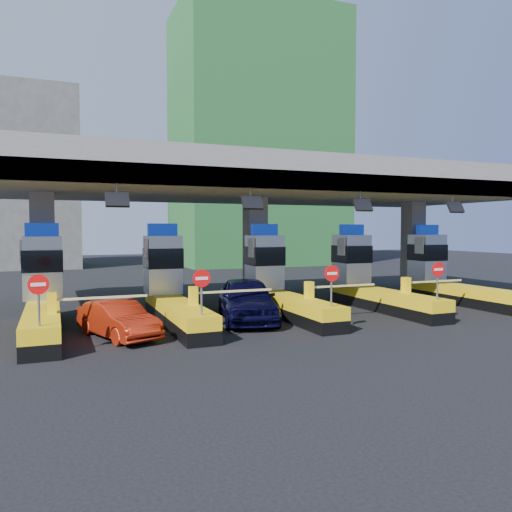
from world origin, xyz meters
name	(u,v)px	position (x,y,z in m)	size (l,w,h in m)	color
ground	(280,314)	(0.00, 0.00, 0.00)	(120.00, 120.00, 0.00)	black
toll_canopy	(256,185)	(0.00, 2.87, 6.13)	(28.00, 12.09, 7.00)	slate
toll_lane_far_left	(43,294)	(-10.00, 0.28, 1.40)	(4.43, 8.00, 4.16)	black
toll_lane_left	(170,288)	(-5.00, 0.28, 1.40)	(4.43, 8.00, 4.16)	black
toll_lane_center	(277,283)	(0.00, 0.28, 1.40)	(4.43, 8.00, 4.16)	black
toll_lane_right	(368,279)	(5.00, 0.28, 1.40)	(4.43, 8.00, 4.16)	black
toll_lane_far_right	(446,276)	(10.00, 0.28, 1.40)	(4.43, 8.00, 4.16)	black
bg_building_scaffold	(258,140)	(12.00, 32.00, 14.00)	(18.00, 12.00, 28.00)	#1E5926
bg_building_concrete	(6,179)	(-14.00, 36.00, 9.00)	(14.00, 10.00, 18.00)	#4C4C49
van	(247,299)	(-2.02, -1.08, 0.93)	(2.19, 5.44, 1.85)	black
red_car	(118,319)	(-7.47, -2.41, 0.67)	(1.41, 4.05, 1.33)	#9E1F0C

